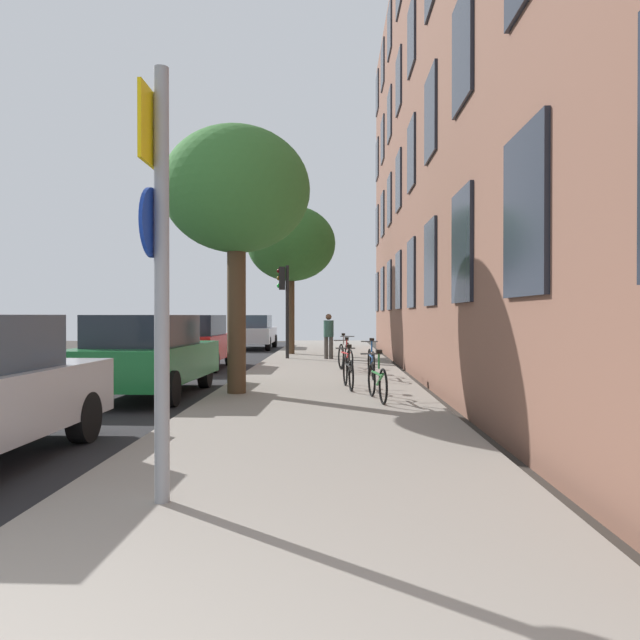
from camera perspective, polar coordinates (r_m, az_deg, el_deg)
ground_plane at (r=16.83m, az=-11.64°, el=-5.09°), size 41.80×41.80×0.00m
road_asphalt at (r=17.42m, az=-18.41°, el=-4.90°), size 7.00×38.00×0.01m
sidewalk at (r=16.39m, az=0.42°, el=-5.02°), size 4.20×38.00×0.12m
building_facade at (r=16.81m, az=9.74°, el=18.46°), size 0.56×27.00×13.60m
sign_post at (r=4.96m, az=-15.23°, el=6.22°), size 0.16×0.60×3.49m
traffic_light at (r=20.75m, az=-3.46°, el=2.47°), size 0.43×0.24×3.25m
tree_near at (r=11.81m, az=-8.04°, el=12.06°), size 2.85×2.85×5.14m
tree_far at (r=23.32m, az=-2.78°, el=7.31°), size 3.44×3.44×5.76m
bicycle_0 at (r=10.56m, az=5.52°, el=-5.82°), size 0.42×1.60×0.90m
bicycle_1 at (r=12.21m, az=2.73°, el=-4.95°), size 0.42×1.60×0.91m
bicycle_2 at (r=14.34m, az=4.94°, el=-4.06°), size 0.42×1.76×0.96m
bicycle_3 at (r=15.97m, az=2.46°, el=-3.66°), size 0.51×1.56×0.92m
bicycle_4 at (r=17.37m, az=2.35°, el=-3.24°), size 0.50×1.61×0.98m
pedestrian_0 at (r=20.48m, az=0.83°, el=-1.27°), size 0.49×0.49×1.55m
car_1 at (r=12.29m, az=-16.25°, el=-3.20°), size 1.99×4.43×1.62m
car_2 at (r=18.24m, az=-11.81°, el=-2.02°), size 1.78×4.05×1.62m
car_3 at (r=28.52m, az=-6.36°, el=-1.11°), size 1.90×4.53×1.62m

